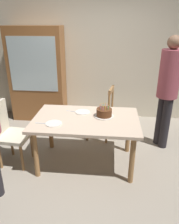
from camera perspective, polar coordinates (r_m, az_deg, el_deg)
name	(u,v)px	position (r m, az deg, el deg)	size (l,w,h in m)	color
ground	(86,162)	(3.39, -0.86, -13.00)	(6.40, 6.40, 0.00)	#9E9384
back_wall	(96,56)	(4.63, 1.75, 14.42)	(6.40, 0.10, 2.60)	beige
dining_table	(86,124)	(3.06, -0.93, -3.27)	(1.47, 0.94, 0.73)	beige
birthday_cake	(104,113)	(3.06, 3.86, -0.23)	(0.28, 0.28, 0.18)	silver
plate_near_celebrant	(54,123)	(2.90, -9.40, -2.99)	(0.22, 0.22, 0.01)	white
plate_far_side	(83,112)	(3.22, -1.81, 0.02)	(0.22, 0.22, 0.01)	white
fork_near_celebrant	(42,123)	(2.94, -12.44, -2.91)	(0.18, 0.02, 0.01)	silver
fork_far_side	(72,111)	(3.25, -4.56, 0.19)	(0.18, 0.02, 0.01)	silver
chair_spindle_back	(101,114)	(3.83, 2.99, -0.60)	(0.50, 0.50, 0.95)	tan
chair_upholstered	(8,130)	(3.34, -20.72, -4.54)	(0.47, 0.47, 0.95)	beige
person_guest	(168,87)	(3.60, 19.90, 6.19)	(0.32, 0.32, 1.80)	#262328
china_cabinet	(38,75)	(4.65, -13.49, 9.49)	(1.10, 0.45, 1.90)	brown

